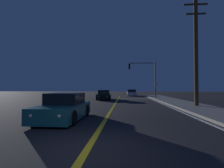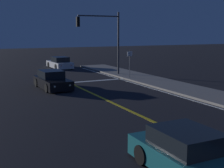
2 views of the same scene
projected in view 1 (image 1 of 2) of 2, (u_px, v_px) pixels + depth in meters
The scene contains 11 objects.
ground_plane at pixel (86, 151), 4.47m from camera, with size 160.00×160.00×0.00m, color black.
sidewalk_right at pixel (188, 105), 15.70m from camera, with size 3.20×42.28×0.15m, color gray.
lane_line_center at pixel (114, 106), 16.18m from camera, with size 0.20×39.93×0.01m, color gold.
lane_line_edge_right at pixel (167, 106), 15.83m from camera, with size 0.16×39.93×0.01m, color white.
stop_bar at pixel (135, 99), 26.21m from camera, with size 5.00×0.50×0.01m, color white.
car_lead_oncoming_black at pixel (104, 95), 24.68m from camera, with size 2.04×4.44×1.34m.
car_distant_tail_teal at pixel (64, 108), 9.03m from camera, with size 1.96×4.36×1.34m.
car_following_oncoming_white at pixel (132, 93), 36.78m from camera, with size 2.09×4.65×1.34m.
traffic_signal_near_right at pixel (145, 73), 28.47m from camera, with size 4.33×0.28×6.05m.
utility_pole_right at pixel (196, 50), 14.74m from camera, with size 1.94×0.33×9.23m.
street_sign_corner at pixel (156, 87), 25.53m from camera, with size 0.56×0.14×2.54m.
Camera 1 is at (0.98, -4.45, 1.60)m, focal length 28.39 mm.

